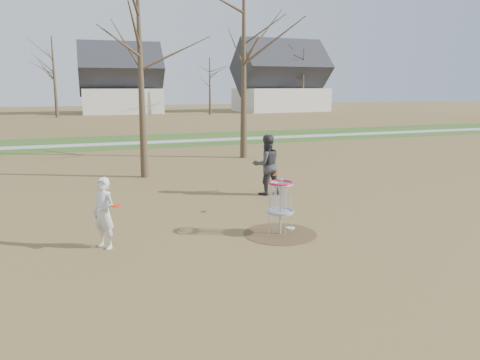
% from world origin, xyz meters
% --- Properties ---
extents(ground, '(160.00, 160.00, 0.00)m').
position_xyz_m(ground, '(0.00, 0.00, 0.00)').
color(ground, brown).
rests_on(ground, ground).
extents(green_band, '(160.00, 8.00, 0.01)m').
position_xyz_m(green_band, '(0.00, 21.00, 0.01)').
color(green_band, '#2D5119').
rests_on(green_band, ground).
extents(footpath, '(160.00, 1.50, 0.01)m').
position_xyz_m(footpath, '(0.00, 20.00, 0.01)').
color(footpath, '#9E9E99').
rests_on(footpath, green_band).
extents(dirt_circle, '(1.80, 1.80, 0.01)m').
position_xyz_m(dirt_circle, '(0.00, 0.00, 0.01)').
color(dirt_circle, '#47331E').
rests_on(dirt_circle, ground).
extents(player_standing, '(0.66, 0.70, 1.61)m').
position_xyz_m(player_standing, '(-4.10, 0.44, 0.80)').
color(player_standing, silver).
rests_on(player_standing, ground).
extents(player_throwing, '(0.99, 0.78, 2.00)m').
position_xyz_m(player_throwing, '(1.37, 4.07, 1.00)').
color(player_throwing, '#38363C').
rests_on(player_throwing, ground).
extents(disc_grounded, '(0.22, 0.22, 0.02)m').
position_xyz_m(disc_grounded, '(0.43, 0.29, 0.02)').
color(disc_grounded, white).
rests_on(disc_grounded, dirt_circle).
extents(discs_in_play, '(4.74, 1.77, 0.18)m').
position_xyz_m(discs_in_play, '(-1.48, 0.98, 1.08)').
color(discs_in_play, '#FF5C0D').
rests_on(discs_in_play, ground).
extents(disc_golf_basket, '(0.64, 0.64, 1.35)m').
position_xyz_m(disc_golf_basket, '(0.00, 0.00, 0.91)').
color(disc_golf_basket, '#9EA3AD').
rests_on(disc_golf_basket, ground).
extents(bare_trees, '(52.62, 44.98, 9.00)m').
position_xyz_m(bare_trees, '(1.78, 35.79, 5.35)').
color(bare_trees, '#382B1E').
rests_on(bare_trees, ground).
extents(houses_row, '(56.51, 10.01, 7.26)m').
position_xyz_m(houses_row, '(4.32, 52.56, 3.52)').
color(houses_row, silver).
rests_on(houses_row, ground).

